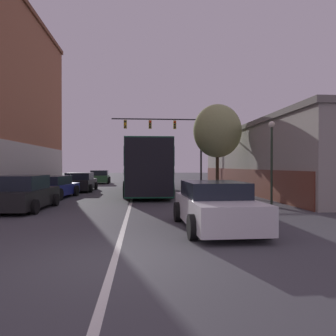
{
  "coord_description": "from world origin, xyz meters",
  "views": [
    {
      "loc": [
        0.54,
        -6.45,
        1.86
      ],
      "look_at": [
        2.19,
        14.07,
        1.71
      ],
      "focal_mm": 35.0,
      "sensor_mm": 36.0,
      "label": 1
    }
  ],
  "objects_px": {
    "parked_car_left_far": "(80,182)",
    "parked_car_left_distant": "(53,187)",
    "hatchback_foreground": "(216,206)",
    "street_tree_near": "(217,131)",
    "traffic_signal_gantry": "(172,134)",
    "parked_car_left_near": "(22,194)",
    "bus": "(148,165)",
    "parked_car_left_mid": "(100,177)",
    "street_lamp": "(272,161)"
  },
  "relations": [
    {
      "from": "parked_car_left_distant",
      "to": "traffic_signal_gantry",
      "type": "relative_size",
      "value": 0.51
    },
    {
      "from": "street_tree_near",
      "to": "parked_car_left_distant",
      "type": "bearing_deg",
      "value": -166.05
    },
    {
      "from": "bus",
      "to": "street_tree_near",
      "type": "bearing_deg",
      "value": -97.34
    },
    {
      "from": "hatchback_foreground",
      "to": "street_tree_near",
      "type": "xyz_separation_m",
      "value": [
        2.89,
        12.11,
        3.52
      ]
    },
    {
      "from": "traffic_signal_gantry",
      "to": "bus",
      "type": "bearing_deg",
      "value": -104.89
    },
    {
      "from": "parked_car_left_far",
      "to": "parked_car_left_distant",
      "type": "xyz_separation_m",
      "value": [
        -0.54,
        -5.24,
        -0.03
      ]
    },
    {
      "from": "parked_car_left_far",
      "to": "street_tree_near",
      "type": "xyz_separation_m",
      "value": [
        9.56,
        -2.73,
        3.54
      ]
    },
    {
      "from": "hatchback_foreground",
      "to": "parked_car_left_far",
      "type": "bearing_deg",
      "value": 22.63
    },
    {
      "from": "parked_car_left_mid",
      "to": "street_lamp",
      "type": "bearing_deg",
      "value": -155.76
    },
    {
      "from": "bus",
      "to": "parked_car_left_far",
      "type": "bearing_deg",
      "value": 67.41
    },
    {
      "from": "bus",
      "to": "parked_car_left_mid",
      "type": "height_order",
      "value": "bus"
    },
    {
      "from": "parked_car_left_near",
      "to": "parked_car_left_distant",
      "type": "bearing_deg",
      "value": 2.94
    },
    {
      "from": "traffic_signal_gantry",
      "to": "street_tree_near",
      "type": "height_order",
      "value": "traffic_signal_gantry"
    },
    {
      "from": "hatchback_foreground",
      "to": "street_lamp",
      "type": "distance_m",
      "value": 6.23
    },
    {
      "from": "hatchback_foreground",
      "to": "parked_car_left_far",
      "type": "xyz_separation_m",
      "value": [
        -6.67,
        14.84,
        -0.02
      ]
    },
    {
      "from": "street_lamp",
      "to": "parked_car_left_distant",
      "type": "bearing_deg",
      "value": 156.34
    },
    {
      "from": "bus",
      "to": "street_lamp",
      "type": "distance_m",
      "value": 9.61
    },
    {
      "from": "parked_car_left_near",
      "to": "parked_car_left_mid",
      "type": "height_order",
      "value": "parked_car_left_near"
    },
    {
      "from": "bus",
      "to": "traffic_signal_gantry",
      "type": "distance_m",
      "value": 10.08
    },
    {
      "from": "hatchback_foreground",
      "to": "parked_car_left_mid",
      "type": "xyz_separation_m",
      "value": [
        -6.57,
        25.13,
        -0.01
      ]
    },
    {
      "from": "parked_car_left_mid",
      "to": "street_tree_near",
      "type": "distance_m",
      "value": 16.48
    },
    {
      "from": "parked_car_left_distant",
      "to": "traffic_signal_gantry",
      "type": "xyz_separation_m",
      "value": [
        7.92,
        12.42,
        4.36
      ]
    },
    {
      "from": "bus",
      "to": "parked_car_left_mid",
      "type": "distance_m",
      "value": 13.34
    },
    {
      "from": "hatchback_foreground",
      "to": "street_tree_near",
      "type": "height_order",
      "value": "street_tree_near"
    },
    {
      "from": "hatchback_foreground",
      "to": "traffic_signal_gantry",
      "type": "relative_size",
      "value": 0.51
    },
    {
      "from": "parked_car_left_distant",
      "to": "street_tree_near",
      "type": "bearing_deg",
      "value": -68.65
    },
    {
      "from": "parked_car_left_mid",
      "to": "street_lamp",
      "type": "distance_m",
      "value": 22.79
    },
    {
      "from": "parked_car_left_far",
      "to": "hatchback_foreground",
      "type": "bearing_deg",
      "value": -156.05
    },
    {
      "from": "bus",
      "to": "street_tree_near",
      "type": "height_order",
      "value": "street_tree_near"
    },
    {
      "from": "parked_car_left_mid",
      "to": "street_tree_near",
      "type": "bearing_deg",
      "value": -146.55
    },
    {
      "from": "parked_car_left_mid",
      "to": "street_lamp",
      "type": "xyz_separation_m",
      "value": [
        10.25,
        -20.3,
        1.42
      ]
    },
    {
      "from": "hatchback_foreground",
      "to": "street_tree_near",
      "type": "bearing_deg",
      "value": -15.0
    },
    {
      "from": "parked_car_left_far",
      "to": "street_tree_near",
      "type": "bearing_deg",
      "value": -106.21
    },
    {
      "from": "bus",
      "to": "parked_car_left_mid",
      "type": "bearing_deg",
      "value": 21.74
    },
    {
      "from": "bus",
      "to": "street_lamp",
      "type": "height_order",
      "value": "street_lamp"
    },
    {
      "from": "street_tree_near",
      "to": "bus",
      "type": "bearing_deg",
      "value": 172.16
    },
    {
      "from": "traffic_signal_gantry",
      "to": "street_lamp",
      "type": "xyz_separation_m",
      "value": [
        2.97,
        -17.19,
        -2.89
      ]
    },
    {
      "from": "traffic_signal_gantry",
      "to": "parked_car_left_mid",
      "type": "bearing_deg",
      "value": 156.86
    },
    {
      "from": "parked_car_left_mid",
      "to": "parked_car_left_far",
      "type": "bearing_deg",
      "value": 176.9
    },
    {
      "from": "hatchback_foreground",
      "to": "parked_car_left_distant",
      "type": "height_order",
      "value": "hatchback_foreground"
    },
    {
      "from": "hatchback_foreground",
      "to": "parked_car_left_distant",
      "type": "bearing_deg",
      "value": 35.34
    },
    {
      "from": "parked_car_left_near",
      "to": "street_tree_near",
      "type": "bearing_deg",
      "value": -50.53
    },
    {
      "from": "parked_car_left_near",
      "to": "street_tree_near",
      "type": "xyz_separation_m",
      "value": [
        10.08,
        7.54,
        3.5
      ]
    },
    {
      "from": "parked_car_left_far",
      "to": "parked_car_left_distant",
      "type": "bearing_deg",
      "value": 173.85
    },
    {
      "from": "hatchback_foreground",
      "to": "parked_car_left_near",
      "type": "bearing_deg",
      "value": 56.01
    },
    {
      "from": "parked_car_left_near",
      "to": "parked_car_left_distant",
      "type": "xyz_separation_m",
      "value": [
        -0.02,
        5.03,
        -0.07
      ]
    },
    {
      "from": "parked_car_left_near",
      "to": "traffic_signal_gantry",
      "type": "bearing_deg",
      "value": -21.69
    },
    {
      "from": "hatchback_foreground",
      "to": "parked_car_left_far",
      "type": "relative_size",
      "value": 0.98
    },
    {
      "from": "street_lamp",
      "to": "hatchback_foreground",
      "type": "bearing_deg",
      "value": -127.32
    },
    {
      "from": "street_tree_near",
      "to": "parked_car_left_far",
      "type": "bearing_deg",
      "value": 164.04
    }
  ]
}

